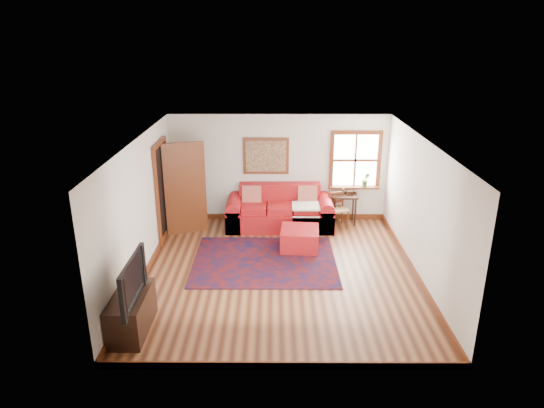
{
  "coord_description": "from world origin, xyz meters",
  "views": [
    {
      "loc": [
        -0.12,
        -8.07,
        4.28
      ],
      "look_at": [
        -0.15,
        0.6,
        1.15
      ],
      "focal_mm": 32.0,
      "sensor_mm": 36.0,
      "label": 1
    }
  ],
  "objects_px": {
    "red_leather_sofa": "(280,213)",
    "side_table": "(344,200)",
    "media_cabinet": "(131,313)",
    "ladder_back_chair": "(338,207)",
    "red_ottoman": "(300,239)"
  },
  "relations": [
    {
      "from": "side_table",
      "to": "ladder_back_chair",
      "type": "distance_m",
      "value": 0.29
    },
    {
      "from": "ladder_back_chair",
      "to": "side_table",
      "type": "bearing_deg",
      "value": 47.77
    },
    {
      "from": "side_table",
      "to": "media_cabinet",
      "type": "bearing_deg",
      "value": -130.87
    },
    {
      "from": "ladder_back_chair",
      "to": "media_cabinet",
      "type": "relative_size",
      "value": 0.78
    },
    {
      "from": "red_leather_sofa",
      "to": "ladder_back_chair",
      "type": "relative_size",
      "value": 2.81
    },
    {
      "from": "red_leather_sofa",
      "to": "side_table",
      "type": "bearing_deg",
      "value": 7.98
    },
    {
      "from": "red_leather_sofa",
      "to": "red_ottoman",
      "type": "distance_m",
      "value": 1.29
    },
    {
      "from": "red_ottoman",
      "to": "media_cabinet",
      "type": "distance_m",
      "value": 3.94
    },
    {
      "from": "ladder_back_chair",
      "to": "red_leather_sofa",
      "type": "bearing_deg",
      "value": -179.41
    },
    {
      "from": "side_table",
      "to": "media_cabinet",
      "type": "height_order",
      "value": "side_table"
    },
    {
      "from": "red_leather_sofa",
      "to": "red_ottoman",
      "type": "xyz_separation_m",
      "value": [
        0.4,
        -1.22,
        -0.09
      ]
    },
    {
      "from": "red_leather_sofa",
      "to": "media_cabinet",
      "type": "height_order",
      "value": "red_leather_sofa"
    },
    {
      "from": "red_leather_sofa",
      "to": "media_cabinet",
      "type": "xyz_separation_m",
      "value": [
        -2.26,
        -4.13,
        -0.01
      ]
    },
    {
      "from": "red_leather_sofa",
      "to": "side_table",
      "type": "xyz_separation_m",
      "value": [
        1.5,
        0.21,
        0.26
      ]
    },
    {
      "from": "red_ottoman",
      "to": "media_cabinet",
      "type": "bearing_deg",
      "value": -127.57
    }
  ]
}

